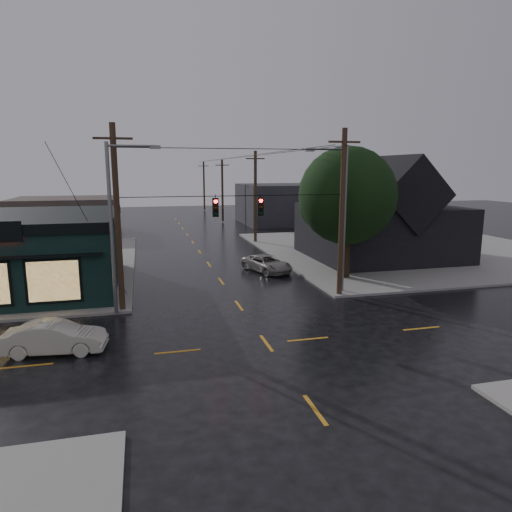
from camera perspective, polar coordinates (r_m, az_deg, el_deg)
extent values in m
plane|color=black|center=(21.09, 1.31, -10.85)|extent=(160.00, 160.00, 0.00)
cube|color=gray|center=(47.00, 18.59, 0.81)|extent=(28.00, 28.00, 0.15)
cube|color=black|center=(41.56, 15.18, 2.99)|extent=(12.00, 11.00, 4.50)
cylinder|color=black|center=(33.07, 11.12, 1.05)|extent=(0.70, 0.70, 4.28)
sphere|color=black|center=(32.66, 11.35, 7.42)|extent=(6.83, 6.83, 6.83)
cylinder|color=black|center=(25.97, -2.48, 7.53)|extent=(13.00, 0.04, 0.04)
cube|color=#312823|center=(59.79, -22.57, 4.63)|extent=(12.00, 10.00, 4.40)
cube|color=#26262B|center=(67.51, 4.27, 6.55)|extent=(14.00, 12.00, 5.60)
imported|color=beige|center=(21.60, -23.85, -9.31)|extent=(4.34, 1.93, 1.38)
imported|color=gray|center=(35.04, 1.37, -0.95)|extent=(3.60, 5.07, 1.28)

